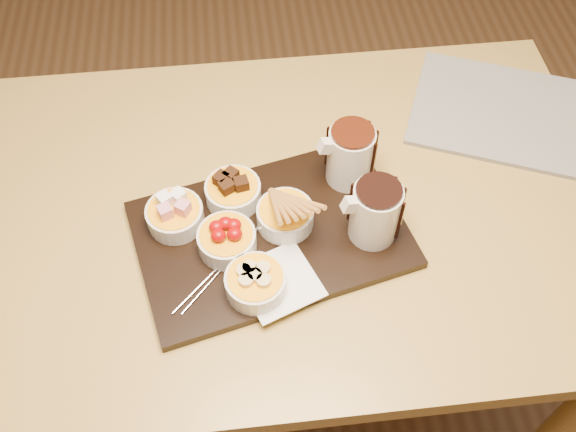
{
  "coord_description": "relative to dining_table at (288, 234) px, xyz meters",
  "views": [
    {
      "loc": [
        -0.08,
        -0.7,
        1.69
      ],
      "look_at": [
        -0.01,
        -0.07,
        0.81
      ],
      "focal_mm": 40.0,
      "sensor_mm": 36.0,
      "label": 1
    }
  ],
  "objects": [
    {
      "name": "serving_board",
      "position": [
        -0.04,
        -0.07,
        0.11
      ],
      "size": [
        0.52,
        0.4,
        0.02
      ],
      "primitive_type": "cube",
      "rotation": [
        0.0,
        0.0,
        0.23
      ],
      "color": "black",
      "rests_on": "dining_table"
    },
    {
      "name": "bowl_marshmallows",
      "position": [
        -0.2,
        -0.03,
        0.14
      ],
      "size": [
        0.1,
        0.1,
        0.04
      ],
      "primitive_type": "cylinder",
      "color": "silver",
      "rests_on": "serving_board"
    },
    {
      "name": "newspaper",
      "position": [
        0.45,
        0.18,
        0.1
      ],
      "size": [
        0.42,
        0.39,
        0.01
      ],
      "primitive_type": "cube",
      "rotation": [
        0.0,
        0.0,
        -0.4
      ],
      "color": "beige",
      "rests_on": "dining_table"
    },
    {
      "name": "bowl_cake",
      "position": [
        -0.1,
        0.01,
        0.14
      ],
      "size": [
        0.1,
        0.1,
        0.04
      ],
      "primitive_type": "cylinder",
      "color": "silver",
      "rests_on": "serving_board"
    },
    {
      "name": "ground",
      "position": [
        0.0,
        0.0,
        -0.65
      ],
      "size": [
        5.0,
        5.0,
        0.0
      ],
      "primitive_type": "plane",
      "color": "#56371D",
      "rests_on": "ground"
    },
    {
      "name": "bowl_biscotti",
      "position": [
        -0.01,
        -0.05,
        0.14
      ],
      "size": [
        0.1,
        0.1,
        0.04
      ],
      "primitive_type": "cylinder",
      "color": "silver",
      "rests_on": "serving_board"
    },
    {
      "name": "fondue_skewers",
      "position": [
        -0.12,
        -0.12,
        0.12
      ],
      "size": [
        0.21,
        0.2,
        0.01
      ],
      "primitive_type": null,
      "rotation": [
        0.0,
        0.0,
        -0.78
      ],
      "color": "silver",
      "rests_on": "serving_board"
    },
    {
      "name": "pitcher_dark_chocolate",
      "position": [
        0.14,
        -0.09,
        0.17
      ],
      "size": [
        0.1,
        0.1,
        0.11
      ],
      "primitive_type": "cylinder",
      "rotation": [
        0.0,
        0.0,
        0.23
      ],
      "color": "silver",
      "rests_on": "serving_board"
    },
    {
      "name": "napkin",
      "position": [
        -0.03,
        -0.17,
        0.12
      ],
      "size": [
        0.16,
        0.16,
        0.0
      ],
      "primitive_type": "cube",
      "rotation": [
        0.0,
        0.0,
        0.37
      ],
      "color": "white",
      "rests_on": "serving_board"
    },
    {
      "name": "bowl_bananas",
      "position": [
        -0.07,
        -0.18,
        0.14
      ],
      "size": [
        0.1,
        0.1,
        0.04
      ],
      "primitive_type": "cylinder",
      "color": "silver",
      "rests_on": "serving_board"
    },
    {
      "name": "pitcher_milk_chocolate",
      "position": [
        0.12,
        0.04,
        0.17
      ],
      "size": [
        0.1,
        0.1,
        0.11
      ],
      "primitive_type": "cylinder",
      "rotation": [
        0.0,
        0.0,
        0.23
      ],
      "color": "silver",
      "rests_on": "serving_board"
    },
    {
      "name": "dining_table",
      "position": [
        0.0,
        0.0,
        0.0
      ],
      "size": [
        1.2,
        0.8,
        0.75
      ],
      "color": "#A7873E",
      "rests_on": "ground"
    },
    {
      "name": "bowl_strawberries",
      "position": [
        -0.11,
        -0.09,
        0.14
      ],
      "size": [
        0.1,
        0.1,
        0.04
      ],
      "primitive_type": "cylinder",
      "color": "silver",
      "rests_on": "serving_board"
    }
  ]
}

